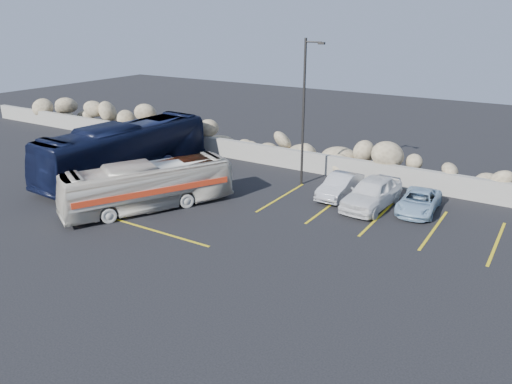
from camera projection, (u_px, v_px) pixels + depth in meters
The scene contains 10 objects.
ground at pixel (153, 233), 22.13m from camera, with size 90.00×90.00×0.00m, color black.
seawall at pixel (284, 158), 31.49m from camera, with size 60.00×0.40×1.20m, color gray.
riprap_pile at pixel (294, 143), 32.21m from camera, with size 54.00×2.80×2.60m, color #8F7D5E, non-canonical shape.
parking_lines at pixel (303, 214), 24.24m from camera, with size 18.16×9.36×0.01m.
lamppost at pixel (304, 109), 26.98m from camera, with size 1.14×0.18×8.00m.
vintage_bus at pixel (148, 186), 24.52m from camera, with size 1.98×8.46×2.36m, color beige.
tour_coach at pixel (125, 150), 29.54m from camera, with size 2.65×11.32×3.15m, color black.
car_a at pixel (372, 193), 24.81m from camera, with size 1.81×4.49×1.53m, color white.
car_b at pixel (340, 186), 26.32m from camera, with size 1.28×3.67×1.21m, color silver.
car_d at pixel (419, 202), 24.34m from camera, with size 1.71×3.70×1.03m, color #95B7D3.
Camera 1 is at (14.66, -14.68, 9.14)m, focal length 35.00 mm.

